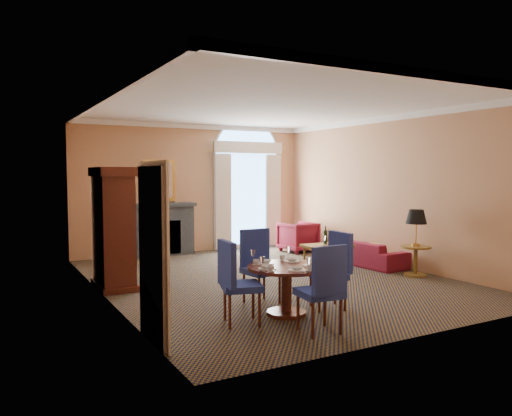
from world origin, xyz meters
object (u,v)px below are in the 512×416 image
armoire (113,230)px  sofa (367,253)px  dining_table (287,278)px  side_table (416,234)px  armchair (298,237)px  coffee_table (327,246)px

armoire → sofa: size_ratio=1.14×
dining_table → side_table: 3.76m
dining_table → side_table: bearing=16.2°
dining_table → armoire: bearing=121.2°
dining_table → armchair: size_ratio=1.33×
side_table → dining_table: bearing=-163.8°
sofa → side_table: size_ratio=1.45×
armchair → coffee_table: bearing=65.0°
armchair → coffee_table: coffee_table is taller
sofa → coffee_table: bearing=82.3°
side_table → armoire: bearing=161.4°
armoire → side_table: size_ratio=1.65×
dining_table → armchair: 5.69m
armoire → dining_table: size_ratio=1.89×
dining_table → side_table: size_ratio=0.88×
armoire → dining_table: armoire is taller
dining_table → coffee_table: size_ratio=1.04×
armoire → coffee_table: size_ratio=1.97×
coffee_table → side_table: size_ratio=0.84×
sofa → side_table: 1.43m
dining_table → sofa: dining_table is taller
sofa → armoire: bearing=81.9°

